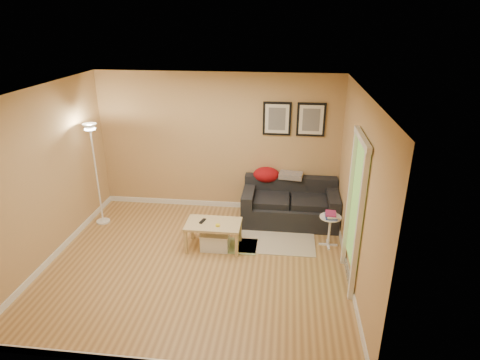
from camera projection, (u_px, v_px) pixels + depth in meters
The scene contains 24 objects.
floor at pixel (198, 263), 6.20m from camera, with size 4.50×4.50×0.00m, color tan.
ceiling at pixel (190, 91), 5.22m from camera, with size 4.50×4.50×0.00m, color white.
wall_back at pixel (218, 143), 7.55m from camera, with size 4.50×4.50×0.00m, color tan.
wall_front at pixel (148, 265), 3.87m from camera, with size 4.50×4.50×0.00m, color tan.
wall_left at pixel (44, 177), 5.95m from camera, with size 4.00×4.00×0.00m, color tan.
wall_right at pixel (358, 192), 5.46m from camera, with size 4.00×4.00×0.00m, color tan.
baseboard_back at pixel (219, 204), 8.01m from camera, with size 4.50×0.02×0.10m, color white.
baseboard_left at pixel (59, 251), 6.42m from camera, with size 0.02×4.00×0.10m, color white.
baseboard_right at pixel (348, 270), 5.94m from camera, with size 0.02×4.00×0.10m, color white.
sofa at pixel (290, 203), 7.31m from camera, with size 1.70×0.90×0.75m, color black, non-canonical shape.
red_throw at pixel (266, 175), 7.51m from camera, with size 0.48×0.36×0.28m, color #A30F18, non-canonical shape.
plaid_throw at pixel (291, 175), 7.45m from camera, with size 0.42×0.26×0.10m, color tan, non-canonical shape.
framed_print_left at pixel (277, 119), 7.22m from camera, with size 0.50×0.04×0.60m, color black, non-canonical shape.
framed_print_right at pixel (311, 120), 7.15m from camera, with size 0.50×0.04×0.60m, color black, non-canonical shape.
area_rug at pixel (277, 241), 6.78m from camera, with size 1.25×0.85×0.01m, color beige.
green_runner at pixel (235, 246), 6.64m from camera, with size 0.70×0.50×0.01m, color #668C4C.
coffee_table at pixel (214, 235), 6.54m from camera, with size 0.88×0.54×0.44m, color tan, non-canonical shape.
remote_control at pixel (203, 221), 6.50m from camera, with size 0.05×0.16×0.02m, color black.
tape_roll at pixel (218, 225), 6.36m from camera, with size 0.07×0.07×0.03m, color yellow.
storage_bin at pixel (215, 241), 6.54m from camera, with size 0.46×0.34×0.28m, color white, non-canonical shape.
side_table at pixel (329, 231), 6.57m from camera, with size 0.35×0.35×0.53m, color white, non-canonical shape.
book_stack at pixel (331, 215), 6.44m from camera, with size 0.18×0.24×0.08m, color navy, non-canonical shape.
floor_lamp at pixel (97, 178), 7.09m from camera, with size 0.24×0.24×1.85m, color white, non-canonical shape.
doorway at pixel (353, 215), 5.43m from camera, with size 0.12×1.01×2.13m, color white, non-canonical shape.
Camera 1 is at (1.26, -5.15, 3.51)m, focal length 30.38 mm.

